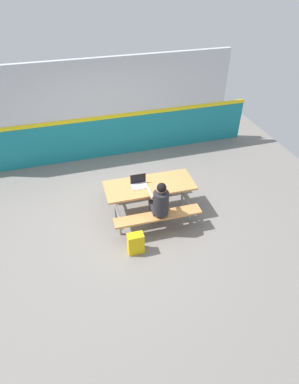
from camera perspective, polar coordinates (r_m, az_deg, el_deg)
name	(u,v)px	position (r m, az deg, el deg)	size (l,w,h in m)	color
ground_plane	(129,216)	(6.96, -3.59, -4.30)	(10.00, 10.00, 0.02)	gray
accent_backdrop	(103,113)	(8.51, -8.18, 13.75)	(8.00, 0.14, 2.60)	teal
picnic_table_main	(150,191)	(6.67, 0.00, 0.17)	(1.85, 1.58, 0.74)	tan
student_nearer	(160,202)	(6.18, 1.83, -1.80)	(0.37, 0.53, 1.21)	#2D2D38
laptop_silver	(139,183)	(6.53, -1.89, 1.54)	(0.32, 0.23, 0.22)	silver
backpack_dark	(136,243)	(6.06, -2.48, -9.09)	(0.30, 0.22, 0.44)	yellow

